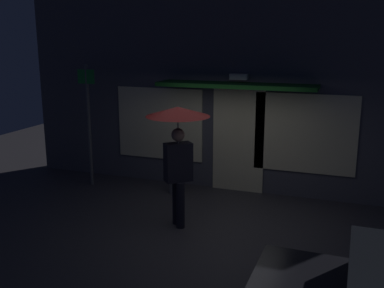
% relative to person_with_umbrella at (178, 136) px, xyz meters
% --- Properties ---
extents(ground_plane, '(18.00, 18.00, 0.00)m').
position_rel_person_with_umbrella_xyz_m(ground_plane, '(0.50, -0.01, -1.61)').
color(ground_plane, '#38353A').
extents(building_facade, '(9.98, 1.00, 4.45)m').
position_rel_person_with_umbrella_xyz_m(building_facade, '(0.50, 2.33, 0.59)').
color(building_facade, '#4C4C56').
rests_on(building_facade, ground).
extents(person_with_umbrella, '(1.08, 1.08, 2.10)m').
position_rel_person_with_umbrella_xyz_m(person_with_umbrella, '(0.00, 0.00, 0.00)').
color(person_with_umbrella, black).
rests_on(person_with_umbrella, ground).
extents(street_sign_post, '(0.40, 0.07, 2.67)m').
position_rel_person_with_umbrella_xyz_m(street_sign_post, '(-2.66, 1.41, -0.11)').
color(street_sign_post, '#595B60').
rests_on(street_sign_post, ground).
extents(sidewalk_bollard, '(0.29, 0.29, 0.46)m').
position_rel_person_with_umbrella_xyz_m(sidewalk_bollard, '(-0.68, 1.55, -1.38)').
color(sidewalk_bollard, slate).
rests_on(sidewalk_bollard, ground).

